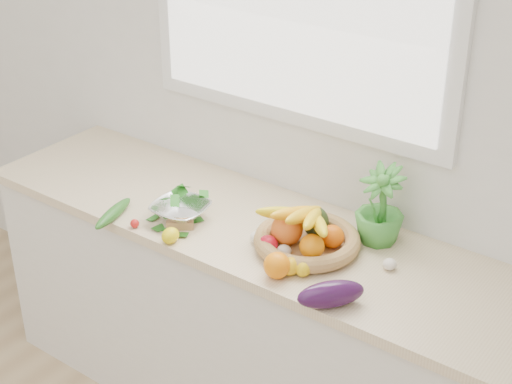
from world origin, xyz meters
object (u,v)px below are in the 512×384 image
Objects in this scene: cucumber at (113,213)px; potted_herb at (380,207)px; colander_with_spinach at (180,207)px; fruit_basket at (306,235)px; apple at (268,245)px; eggplant at (331,294)px.

potted_herb is at bearing 27.41° from cucumber.
potted_herb is at bearing 24.98° from colander_with_spinach.
potted_herb is 0.79× the size of fruit_basket.
fruit_basket reaches higher than cucumber.
apple is at bearing -128.40° from fruit_basket.
cucumber is at bearing -152.59° from potted_herb.
colander_with_spinach is (-0.66, -0.31, -0.08)m from potted_herb.
potted_herb reaches higher than apple.
cucumber is 1.10× the size of colander_with_spinach.
eggplant is 0.94m from cucumber.
eggplant is 0.56× the size of fruit_basket.
fruit_basket is at bearing 13.04° from colander_with_spinach.
cucumber is at bearing -179.00° from eggplant.
colander_with_spinach is (-0.73, 0.13, 0.01)m from eggplant.
fruit_basket is (-0.25, 0.24, 0.01)m from eggplant.
apple is 0.40m from colander_with_spinach.
apple is at bearing -130.78° from potted_herb.
apple is at bearing 0.37° from colander_with_spinach.
fruit_basket is (0.69, 0.25, 0.03)m from cucumber.
potted_herb is at bearing 99.28° from eggplant.
potted_herb is at bearing 47.95° from fruit_basket.
potted_herb is 0.28m from fruit_basket.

